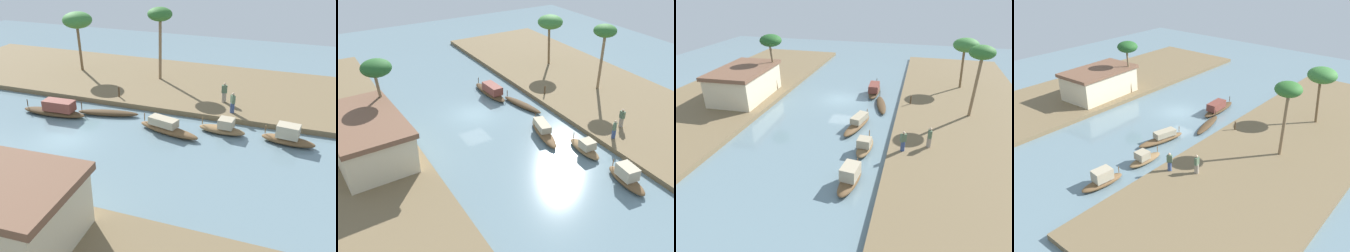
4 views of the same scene
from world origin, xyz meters
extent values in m
plane|color=slate|center=(0.00, 0.00, 0.00)|extent=(67.87, 67.87, 0.00)
cube|color=brown|center=(0.00, -13.10, 0.22)|extent=(41.67, 13.07, 0.43)
cube|color=brown|center=(0.00, 13.10, 0.22)|extent=(41.67, 13.07, 0.43)
ellipsoid|color=#47331E|center=(3.10, -3.32, 0.24)|extent=(5.43, 1.47, 0.49)
cube|color=brown|center=(2.57, -3.34, 0.89)|extent=(2.47, 1.18, 0.80)
cylinder|color=#47331E|center=(5.46, -3.22, 0.75)|extent=(0.07, 0.07, 0.62)
ellipsoid|color=brown|center=(-6.55, -3.31, 0.27)|extent=(4.96, 2.18, 0.55)
cube|color=tan|center=(-6.11, -3.42, 0.83)|extent=(2.28, 1.38, 0.57)
cylinder|color=brown|center=(-4.48, -3.83, 0.79)|extent=(0.07, 0.07, 0.59)
ellipsoid|color=brown|center=(-10.11, -4.72, 0.25)|extent=(3.43, 1.28, 0.51)
cube|color=tan|center=(-10.40, -4.70, 0.84)|extent=(1.10, 1.07, 0.66)
cylinder|color=brown|center=(-8.63, -4.80, 0.73)|extent=(0.07, 0.07, 0.55)
ellipsoid|color=brown|center=(-14.72, -4.59, 0.27)|extent=(3.71, 1.51, 0.54)
cube|color=tan|center=(-14.65, -4.60, 0.98)|extent=(1.59, 1.20, 0.88)
cylinder|color=brown|center=(-13.14, -4.77, 0.78)|extent=(0.07, 0.07, 0.57)
ellipsoid|color=#47331E|center=(-0.97, -4.72, 0.22)|extent=(4.94, 1.91, 0.43)
cylinder|color=#47331E|center=(1.12, -4.25, 0.71)|extent=(0.07, 0.07, 0.65)
cylinder|color=#33477A|center=(-10.22, -7.65, 0.83)|extent=(0.45, 0.45, 0.79)
cube|color=#4C664C|center=(-10.22, -7.65, 1.54)|extent=(0.45, 0.50, 0.63)
sphere|color=tan|center=(-10.22, -7.65, 1.96)|extent=(0.21, 0.21, 0.21)
cylinder|color=gray|center=(-9.13, -9.57, 0.83)|extent=(0.40, 0.40, 0.81)
cube|color=#4C664C|center=(-9.13, -9.57, 1.56)|extent=(0.47, 0.30, 0.64)
sphere|color=tan|center=(-9.13, -9.57, 1.99)|extent=(0.22, 0.22, 0.22)
cylinder|color=#4C3823|center=(-0.46, -7.71, 0.87)|extent=(0.14, 0.14, 0.88)
cylinder|color=#7F6647|center=(-2.06, -13.39, 3.23)|extent=(0.28, 0.40, 5.61)
ellipsoid|color=#2D6628|center=(-2.06, -13.39, 6.49)|extent=(2.26, 2.26, 1.25)
cylinder|color=brown|center=(6.42, -13.10, 2.67)|extent=(0.27, 0.50, 4.48)
ellipsoid|color=#387533|center=(6.42, -13.10, 5.48)|extent=(2.87, 2.87, 1.58)
cylinder|color=#7F6647|center=(0.20, 8.06, 3.04)|extent=(0.24, 0.60, 5.22)
ellipsoid|color=#235623|center=(0.20, 8.06, 6.12)|extent=(2.41, 2.41, 1.32)
cube|color=beige|center=(-2.80, 10.12, 1.87)|extent=(8.22, 5.17, 2.89)
cube|color=brown|center=(-2.80, 10.12, 3.51)|extent=(8.72, 5.48, 0.38)
camera|label=1|loc=(-15.28, 20.81, 12.87)|focal=42.74mm
camera|label=2|loc=(-28.83, 13.48, 16.88)|focal=40.92mm
camera|label=3|loc=(-30.20, -8.20, 12.25)|focal=31.65mm
camera|label=4|loc=(-29.48, -24.89, 17.02)|focal=39.97mm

